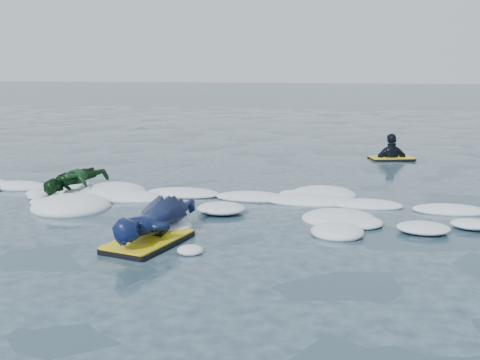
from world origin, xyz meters
TOP-DOWN VIEW (x-y plane):
  - ground at (0.00, 0.00)m, footprint 120.00×120.00m
  - foam_band at (0.00, 1.03)m, footprint 12.00×3.10m
  - prone_woman_unit at (0.26, -0.78)m, footprint 0.93×1.82m
  - prone_child_unit at (-1.77, 1.25)m, footprint 0.95×1.31m
  - waiting_rider_unit at (3.45, 6.17)m, footprint 1.08×0.79m

SIDE VIEW (x-z plane):
  - waiting_rider_unit at x=3.45m, z-range -0.84..0.61m
  - ground at x=0.00m, z-range 0.00..0.00m
  - foam_band at x=0.00m, z-range -0.15..0.15m
  - prone_child_unit at x=-1.77m, z-range 0.00..0.47m
  - prone_woman_unit at x=0.26m, z-range 0.01..0.47m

